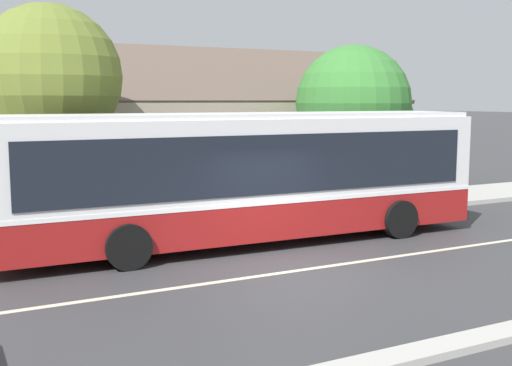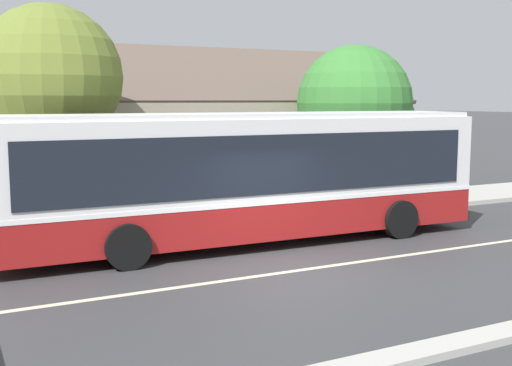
# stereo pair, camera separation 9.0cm
# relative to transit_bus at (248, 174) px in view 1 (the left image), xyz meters

# --- Properties ---
(ground_plane) EXTENTS (300.00, 300.00, 0.00)m
(ground_plane) POSITION_rel_transit_bus_xyz_m (-0.31, -2.90, -1.75)
(ground_plane) COLOR #38383A
(sidewalk_far) EXTENTS (60.00, 3.00, 0.15)m
(sidewalk_far) POSITION_rel_transit_bus_xyz_m (-0.31, 3.10, -1.68)
(sidewalk_far) COLOR #ADAAA3
(sidewalk_far) RESTS_ON ground
(curb_near) EXTENTS (60.00, 0.50, 0.12)m
(curb_near) POSITION_rel_transit_bus_xyz_m (-0.31, -7.65, -1.69)
(curb_near) COLOR #ADAAA3
(curb_near) RESTS_ON ground
(lane_divider_stripe) EXTENTS (60.00, 0.16, 0.01)m
(lane_divider_stripe) POSITION_rel_transit_bus_xyz_m (-0.31, -2.90, -1.75)
(lane_divider_stripe) COLOR beige
(lane_divider_stripe) RESTS_ON ground
(community_building) EXTENTS (23.60, 10.59, 6.81)m
(community_building) POSITION_rel_transit_bus_xyz_m (-1.51, 10.87, 0.14)
(community_building) COLOR tan
(community_building) RESTS_ON ground
(transit_bus) EXTENTS (12.50, 2.97, 3.27)m
(transit_bus) POSITION_rel_transit_bus_xyz_m (0.00, 0.00, 0.00)
(transit_bus) COLOR maroon
(transit_bus) RESTS_ON ground
(bench_by_building) EXTENTS (1.62, 0.51, 0.94)m
(bench_by_building) POSITION_rel_transit_bus_xyz_m (-5.23, 2.81, -1.19)
(bench_by_building) COLOR brown
(bench_by_building) RESTS_ON sidewalk_far
(bench_down_street) EXTENTS (1.57, 0.51, 0.94)m
(bench_down_street) POSITION_rel_transit_bus_xyz_m (-1.71, 2.43, -1.19)
(bench_down_street) COLOR brown
(bench_down_street) RESTS_ON sidewalk_far
(street_tree_primary) EXTENTS (3.96, 3.94, 5.46)m
(street_tree_primary) POSITION_rel_transit_bus_xyz_m (6.15, 3.74, 1.56)
(street_tree_primary) COLOR #4C3828
(street_tree_primary) RESTS_ON ground
(street_tree_secondary) EXTENTS (3.94, 3.94, 6.18)m
(street_tree_secondary) POSITION_rel_transit_bus_xyz_m (-3.94, 4.00, 2.32)
(street_tree_secondary) COLOR #4C3828
(street_tree_secondary) RESTS_ON ground
(bus_stop_sign) EXTENTS (0.36, 0.07, 2.40)m
(bus_stop_sign) POSITION_rel_transit_bus_xyz_m (6.49, 2.09, -0.11)
(bus_stop_sign) COLOR gray
(bus_stop_sign) RESTS_ON sidewalk_far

